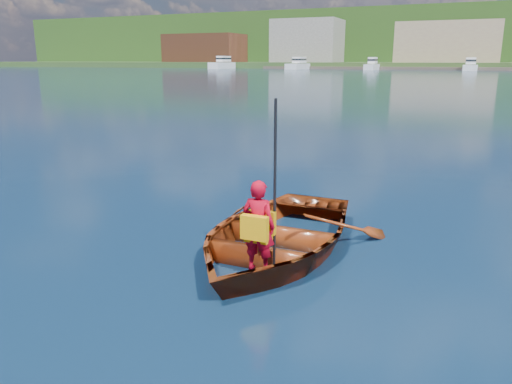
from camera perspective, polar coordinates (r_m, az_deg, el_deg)
name	(u,v)px	position (r m, az deg, el deg)	size (l,w,h in m)	color
ground	(162,256)	(7.14, -10.65, -7.25)	(600.00, 600.00, 0.00)	#13203C
rowboat	(275,235)	(7.11, 2.14, -4.96)	(2.82, 3.89, 0.79)	maroon
child_paddler	(259,226)	(6.12, 0.31, -3.87)	(0.43, 0.34, 2.12)	#B5051B
shoreline	(469,42)	(242.22, 23.15, 15.50)	(400.00, 140.00, 22.00)	#345A25
dock	(462,69)	(153.51, 22.51, 12.89)	(159.92, 14.53, 0.80)	brown
waterfront_buildings	(438,43)	(170.92, 20.07, 15.67)	(202.00, 16.00, 14.00)	brown
marina_yachts	(429,65)	(149.27, 19.13, 13.53)	(142.59, 13.35, 4.23)	white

